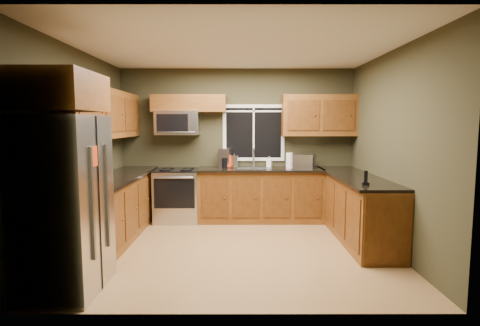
{
  "coord_description": "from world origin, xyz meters",
  "views": [
    {
      "loc": [
        0.04,
        -5.02,
        1.71
      ],
      "look_at": [
        0.05,
        0.35,
        1.15
      ],
      "focal_mm": 28.0,
      "sensor_mm": 36.0,
      "label": 1
    }
  ],
  "objects_px": {
    "kettle": "(234,161)",
    "soap_bottle_b": "(269,162)",
    "range": "(178,195)",
    "soap_bottle_a": "(229,159)",
    "soap_bottle_c": "(227,162)",
    "refrigerator": "(64,205)",
    "paper_towel_roll": "(289,161)",
    "cordless_phone": "(366,181)",
    "toaster_oven": "(303,161)",
    "coffee_maker": "(225,158)",
    "microwave": "(178,123)"
  },
  "relations": [
    {
      "from": "soap_bottle_b",
      "to": "paper_towel_roll",
      "type": "bearing_deg",
      "value": -37.87
    },
    {
      "from": "toaster_oven",
      "to": "refrigerator",
      "type": "bearing_deg",
      "value": -136.09
    },
    {
      "from": "microwave",
      "to": "toaster_oven",
      "type": "relative_size",
      "value": 1.6
    },
    {
      "from": "refrigerator",
      "to": "cordless_phone",
      "type": "bearing_deg",
      "value": 16.02
    },
    {
      "from": "kettle",
      "to": "soap_bottle_c",
      "type": "xyz_separation_m",
      "value": [
        -0.13,
        0.05,
        -0.04
      ]
    },
    {
      "from": "kettle",
      "to": "paper_towel_roll",
      "type": "distance_m",
      "value": 0.98
    },
    {
      "from": "soap_bottle_a",
      "to": "soap_bottle_b",
      "type": "distance_m",
      "value": 0.74
    },
    {
      "from": "range",
      "to": "soap_bottle_a",
      "type": "xyz_separation_m",
      "value": [
        0.9,
        0.1,
        0.62
      ]
    },
    {
      "from": "soap_bottle_a",
      "to": "kettle",
      "type": "bearing_deg",
      "value": 40.48
    },
    {
      "from": "refrigerator",
      "to": "soap_bottle_c",
      "type": "bearing_deg",
      "value": 62.61
    },
    {
      "from": "kettle",
      "to": "soap_bottle_b",
      "type": "xyz_separation_m",
      "value": [
        0.63,
        0.05,
        -0.03
      ]
    },
    {
      "from": "refrigerator",
      "to": "cordless_phone",
      "type": "relative_size",
      "value": 9.76
    },
    {
      "from": "soap_bottle_b",
      "to": "cordless_phone",
      "type": "distance_m",
      "value": 2.29
    },
    {
      "from": "microwave",
      "to": "soap_bottle_c",
      "type": "xyz_separation_m",
      "value": [
        0.87,
        0.09,
        -0.71
      ]
    },
    {
      "from": "microwave",
      "to": "coffee_maker",
      "type": "xyz_separation_m",
      "value": [
        0.84,
        0.03,
        -0.63
      ]
    },
    {
      "from": "soap_bottle_b",
      "to": "soap_bottle_c",
      "type": "height_order",
      "value": "soap_bottle_b"
    },
    {
      "from": "kettle",
      "to": "soap_bottle_b",
      "type": "distance_m",
      "value": 0.64
    },
    {
      "from": "toaster_oven",
      "to": "range",
      "type": "bearing_deg",
      "value": -179.43
    },
    {
      "from": "cordless_phone",
      "to": "paper_towel_roll",
      "type": "bearing_deg",
      "value": 112.55
    },
    {
      "from": "toaster_oven",
      "to": "paper_towel_roll",
      "type": "relative_size",
      "value": 1.58
    },
    {
      "from": "refrigerator",
      "to": "toaster_oven",
      "type": "bearing_deg",
      "value": 43.91
    },
    {
      "from": "soap_bottle_b",
      "to": "soap_bottle_a",
      "type": "bearing_deg",
      "value": -169.68
    },
    {
      "from": "range",
      "to": "microwave",
      "type": "xyz_separation_m",
      "value": [
        -0.0,
        0.14,
        1.26
      ]
    },
    {
      "from": "toaster_oven",
      "to": "coffee_maker",
      "type": "distance_m",
      "value": 1.38
    },
    {
      "from": "paper_towel_roll",
      "to": "kettle",
      "type": "bearing_deg",
      "value": 167.98
    },
    {
      "from": "soap_bottle_a",
      "to": "cordless_phone",
      "type": "height_order",
      "value": "soap_bottle_a"
    },
    {
      "from": "toaster_oven",
      "to": "kettle",
      "type": "bearing_deg",
      "value": 172.54
    },
    {
      "from": "refrigerator",
      "to": "soap_bottle_b",
      "type": "height_order",
      "value": "refrigerator"
    },
    {
      "from": "microwave",
      "to": "coffee_maker",
      "type": "bearing_deg",
      "value": 2.18
    },
    {
      "from": "coffee_maker",
      "to": "soap_bottle_a",
      "type": "relative_size",
      "value": 1.12
    },
    {
      "from": "range",
      "to": "microwave",
      "type": "distance_m",
      "value": 1.27
    },
    {
      "from": "microwave",
      "to": "soap_bottle_b",
      "type": "xyz_separation_m",
      "value": [
        1.63,
        0.09,
        -0.7
      ]
    },
    {
      "from": "soap_bottle_c",
      "to": "cordless_phone",
      "type": "xyz_separation_m",
      "value": [
        1.83,
        -2.03,
        -0.03
      ]
    },
    {
      "from": "refrigerator",
      "to": "kettle",
      "type": "distance_m",
      "value": 3.4
    },
    {
      "from": "kettle",
      "to": "paper_towel_roll",
      "type": "relative_size",
      "value": 0.85
    },
    {
      "from": "toaster_oven",
      "to": "kettle",
      "type": "distance_m",
      "value": 1.22
    },
    {
      "from": "range",
      "to": "coffee_maker",
      "type": "xyz_separation_m",
      "value": [
        0.84,
        0.17,
        0.63
      ]
    },
    {
      "from": "range",
      "to": "cordless_phone",
      "type": "bearing_deg",
      "value": -33.7
    },
    {
      "from": "toaster_oven",
      "to": "coffee_maker",
      "type": "bearing_deg",
      "value": 173.93
    },
    {
      "from": "microwave",
      "to": "paper_towel_roll",
      "type": "xyz_separation_m",
      "value": [
        1.96,
        -0.16,
        -0.65
      ]
    },
    {
      "from": "refrigerator",
      "to": "paper_towel_roll",
      "type": "relative_size",
      "value": 5.99
    },
    {
      "from": "toaster_oven",
      "to": "microwave",
      "type": "bearing_deg",
      "value": 177.04
    },
    {
      "from": "toaster_oven",
      "to": "paper_towel_roll",
      "type": "distance_m",
      "value": 0.25
    },
    {
      "from": "toaster_oven",
      "to": "soap_bottle_a",
      "type": "bearing_deg",
      "value": 176.69
    },
    {
      "from": "kettle",
      "to": "soap_bottle_a",
      "type": "xyz_separation_m",
      "value": [
        -0.1,
        -0.08,
        0.03
      ]
    },
    {
      "from": "microwave",
      "to": "paper_towel_roll",
      "type": "height_order",
      "value": "microwave"
    },
    {
      "from": "range",
      "to": "soap_bottle_b",
      "type": "height_order",
      "value": "soap_bottle_b"
    },
    {
      "from": "refrigerator",
      "to": "soap_bottle_c",
      "type": "relative_size",
      "value": 10.94
    },
    {
      "from": "soap_bottle_b",
      "to": "refrigerator",
      "type": "bearing_deg",
      "value": -127.74
    },
    {
      "from": "microwave",
      "to": "cordless_phone",
      "type": "distance_m",
      "value": 3.4
    }
  ]
}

